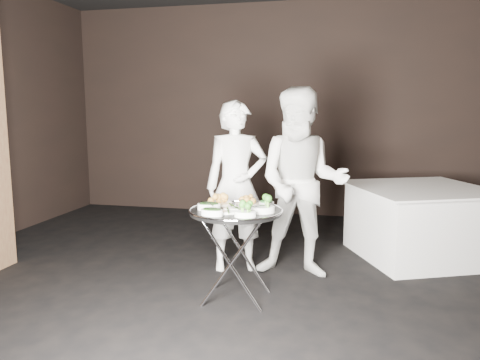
% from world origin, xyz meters
% --- Properties ---
extents(floor, '(6.00, 7.00, 0.05)m').
position_xyz_m(floor, '(0.00, 0.00, -0.03)').
color(floor, black).
rests_on(floor, ground).
extents(wall_back, '(6.00, 0.05, 3.00)m').
position_xyz_m(wall_back, '(0.00, 3.52, 1.50)').
color(wall_back, black).
rests_on(wall_back, floor).
extents(tray_stand, '(0.49, 0.41, 0.72)m').
position_xyz_m(tray_stand, '(0.16, 0.28, 0.40)').
color(tray_stand, silver).
rests_on(tray_stand, floor).
extents(serving_tray, '(0.74, 0.74, 0.04)m').
position_xyz_m(serving_tray, '(0.16, 0.28, 0.73)').
color(serving_tray, black).
rests_on(serving_tray, tray_stand).
extents(potato_plate_a, '(0.23, 0.23, 0.08)m').
position_xyz_m(potato_plate_a, '(-0.02, 0.45, 0.77)').
color(potato_plate_a, beige).
rests_on(potato_plate_a, serving_tray).
extents(potato_plate_b, '(0.18, 0.18, 0.07)m').
position_xyz_m(potato_plate_b, '(0.22, 0.50, 0.76)').
color(potato_plate_b, beige).
rests_on(potato_plate_b, serving_tray).
extents(greens_bowl, '(0.13, 0.13, 0.07)m').
position_xyz_m(greens_bowl, '(0.38, 0.42, 0.77)').
color(greens_bowl, white).
rests_on(greens_bowl, serving_tray).
extents(asparagus_plate_a, '(0.21, 0.19, 0.04)m').
position_xyz_m(asparagus_plate_a, '(0.15, 0.28, 0.75)').
color(asparagus_plate_a, white).
rests_on(asparagus_plate_a, serving_tray).
extents(asparagus_plate_b, '(0.19, 0.14, 0.03)m').
position_xyz_m(asparagus_plate_b, '(0.14, 0.14, 0.75)').
color(asparagus_plate_b, white).
rests_on(asparagus_plate_b, serving_tray).
extents(spinach_bowl_a, '(0.20, 0.15, 0.07)m').
position_xyz_m(spinach_bowl_a, '(-0.04, 0.24, 0.77)').
color(spinach_bowl_a, white).
rests_on(spinach_bowl_a, serving_tray).
extents(spinach_bowl_b, '(0.18, 0.13, 0.07)m').
position_xyz_m(spinach_bowl_b, '(0.04, 0.05, 0.77)').
color(spinach_bowl_b, white).
rests_on(spinach_bowl_b, serving_tray).
extents(broccoli_bowl_a, '(0.23, 0.20, 0.08)m').
position_xyz_m(broccoli_bowl_a, '(0.39, 0.23, 0.77)').
color(broccoli_bowl_a, white).
rests_on(broccoli_bowl_a, serving_tray).
extents(broccoli_bowl_b, '(0.18, 0.15, 0.07)m').
position_xyz_m(broccoli_bowl_b, '(0.29, 0.06, 0.77)').
color(broccoli_bowl_b, white).
rests_on(broccoli_bowl_b, serving_tray).
extents(serving_utensils, '(0.59, 0.42, 0.01)m').
position_xyz_m(serving_utensils, '(0.18, 0.35, 0.79)').
color(serving_utensils, silver).
rests_on(serving_utensils, serving_tray).
extents(waiter_left, '(0.68, 0.56, 1.60)m').
position_xyz_m(waiter_left, '(-0.00, 1.02, 0.80)').
color(waiter_left, white).
rests_on(waiter_left, floor).
extents(waiter_right, '(0.84, 0.66, 1.71)m').
position_xyz_m(waiter_right, '(0.62, 0.96, 0.86)').
color(waiter_right, white).
rests_on(waiter_right, floor).
extents(dining_table, '(1.29, 1.29, 0.73)m').
position_xyz_m(dining_table, '(1.75, 1.75, 0.37)').
color(dining_table, white).
rests_on(dining_table, floor).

